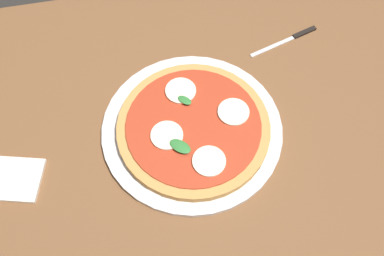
% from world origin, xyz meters
% --- Properties ---
extents(ground_plane, '(6.00, 6.00, 0.00)m').
position_xyz_m(ground_plane, '(0.00, 0.00, 0.00)').
color(ground_plane, '#2D2B28').
extents(dining_table, '(1.44, 0.80, 0.74)m').
position_xyz_m(dining_table, '(0.00, 0.00, 0.64)').
color(dining_table, brown).
rests_on(dining_table, ground_plane).
extents(serving_tray, '(0.37, 0.37, 0.01)m').
position_xyz_m(serving_tray, '(0.01, 0.03, 0.75)').
color(serving_tray, silver).
rests_on(serving_tray, dining_table).
extents(pizza, '(0.31, 0.31, 0.03)m').
position_xyz_m(pizza, '(0.01, 0.04, 0.77)').
color(pizza, tan).
rests_on(pizza, serving_tray).
extents(napkin, '(0.15, 0.12, 0.01)m').
position_xyz_m(napkin, '(0.39, 0.07, 0.75)').
color(napkin, white).
rests_on(napkin, dining_table).
extents(knife, '(0.18, 0.06, 0.01)m').
position_xyz_m(knife, '(-0.27, -0.16, 0.75)').
color(knife, black).
rests_on(knife, dining_table).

